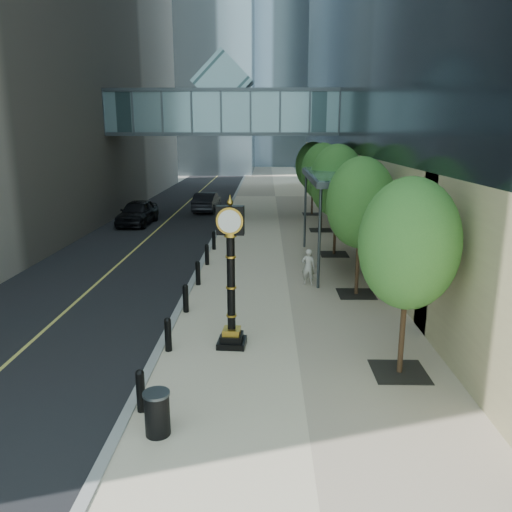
{
  "coord_description": "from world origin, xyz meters",
  "views": [
    {
      "loc": [
        0.08,
        -9.02,
        6.17
      ],
      "look_at": [
        -0.25,
        7.45,
        2.08
      ],
      "focal_mm": 35.0,
      "sensor_mm": 36.0,
      "label": 1
    }
  ],
  "objects_px": {
    "car_far": "(207,202)",
    "car_near": "(138,212)",
    "trash_bin": "(157,415)",
    "pedestrian": "(308,267)",
    "street_clock": "(231,285)"
  },
  "relations": [
    {
      "from": "pedestrian",
      "to": "trash_bin",
      "type": "bearing_deg",
      "value": 77.2
    },
    {
      "from": "car_near",
      "to": "car_far",
      "type": "height_order",
      "value": "car_near"
    },
    {
      "from": "street_clock",
      "to": "trash_bin",
      "type": "xyz_separation_m",
      "value": [
        -1.24,
        -4.47,
        -1.43
      ]
    },
    {
      "from": "street_clock",
      "to": "pedestrian",
      "type": "xyz_separation_m",
      "value": [
        2.73,
        6.11,
        -1.12
      ]
    },
    {
      "from": "trash_bin",
      "to": "car_far",
      "type": "relative_size",
      "value": 0.19
    },
    {
      "from": "pedestrian",
      "to": "car_near",
      "type": "xyz_separation_m",
      "value": [
        -10.53,
        13.86,
        0.04
      ]
    },
    {
      "from": "street_clock",
      "to": "car_near",
      "type": "xyz_separation_m",
      "value": [
        -7.8,
        19.97,
        -1.08
      ]
    },
    {
      "from": "street_clock",
      "to": "trash_bin",
      "type": "distance_m",
      "value": 4.85
    },
    {
      "from": "trash_bin",
      "to": "pedestrian",
      "type": "distance_m",
      "value": 11.31
    },
    {
      "from": "trash_bin",
      "to": "car_far",
      "type": "xyz_separation_m",
      "value": [
        -2.5,
        30.43,
        0.27
      ]
    },
    {
      "from": "trash_bin",
      "to": "car_far",
      "type": "bearing_deg",
      "value": 94.7
    },
    {
      "from": "trash_bin",
      "to": "car_near",
      "type": "bearing_deg",
      "value": 105.02
    },
    {
      "from": "pedestrian",
      "to": "car_far",
      "type": "bearing_deg",
      "value": -64.17
    },
    {
      "from": "street_clock",
      "to": "car_far",
      "type": "bearing_deg",
      "value": 102.38
    },
    {
      "from": "car_far",
      "to": "car_near",
      "type": "bearing_deg",
      "value": 59.34
    }
  ]
}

